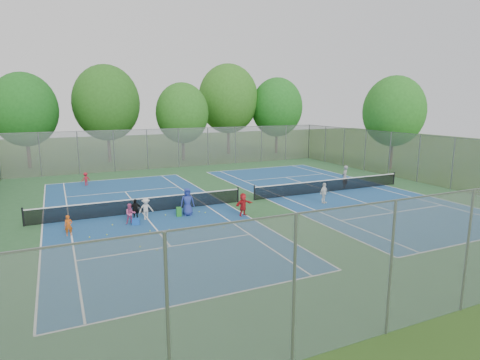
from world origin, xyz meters
name	(u,v)px	position (x,y,z in m)	size (l,w,h in m)	color
ground	(246,201)	(0.00, 0.00, 0.00)	(120.00, 120.00, 0.00)	#294A17
court_pad	(246,201)	(0.00, 0.00, 0.01)	(32.00, 32.00, 0.01)	#2A5A2F
court_left	(143,213)	(-7.00, 0.00, 0.02)	(10.97, 23.77, 0.01)	navy
court_right	(330,192)	(7.00, 0.00, 0.02)	(10.97, 23.77, 0.01)	navy
net_left	(142,206)	(-7.00, 0.00, 0.46)	(12.87, 0.10, 0.91)	black
net_right	(330,186)	(7.00, 0.00, 0.46)	(12.87, 0.10, 0.91)	black
fence_north	(179,148)	(0.00, 16.00, 2.00)	(32.00, 0.10, 4.00)	gray
fence_south	(467,252)	(0.00, -16.00, 2.00)	(32.00, 0.10, 4.00)	gray
fence_east	(419,159)	(16.00, 0.00, 2.00)	(32.00, 0.10, 4.00)	gray
tree_nw	(24,110)	(-14.00, 22.00, 5.89)	(6.40, 6.40, 9.58)	#443326
tree_nl	(106,103)	(-6.00, 23.00, 6.54)	(7.20, 7.20, 10.69)	#443326
tree_nc	(182,113)	(2.00, 21.00, 5.39)	(6.00, 6.00, 8.85)	#443326
tree_nr	(228,99)	(9.00, 24.00, 7.04)	(7.60, 7.60, 11.42)	#443326
tree_ne	(277,107)	(15.00, 22.00, 5.97)	(6.60, 6.60, 9.77)	#443326
tree_side_e	(394,111)	(19.00, 6.00, 5.74)	(6.00, 6.00, 9.20)	#443326
ball_crate	(136,222)	(-7.80, -2.20, 0.17)	(0.39, 0.39, 0.34)	#1750B3
ball_hopper	(179,212)	(-5.20, -1.65, 0.28)	(0.28, 0.28, 0.55)	#258B2A
student_a	(69,226)	(-11.21, -2.72, 0.54)	(0.39, 0.26, 1.08)	#CF5313
student_b	(130,214)	(-8.03, -1.96, 0.58)	(0.56, 0.44, 1.16)	#CC4F86
student_c	(146,209)	(-7.08, -1.48, 0.64)	(0.83, 0.48, 1.28)	silver
student_d	(135,210)	(-7.68, -1.50, 0.64)	(0.75, 0.31, 1.28)	black
student_e	(187,202)	(-4.66, -1.64, 0.83)	(0.81, 0.53, 1.66)	navy
student_f	(243,205)	(-1.71, -3.13, 0.69)	(1.28, 0.41, 1.38)	red
child_far_baseline	(86,179)	(-9.47, 10.13, 0.54)	(0.70, 0.40, 1.08)	#A81826
instructor	(345,177)	(8.88, 0.67, 0.89)	(0.65, 0.43, 1.78)	gray
teen_court_b	(324,193)	(4.44, -2.66, 0.69)	(0.81, 0.34, 1.39)	white
tennis_ball_0	(90,238)	(-10.32, -3.51, 0.03)	(0.07, 0.07, 0.07)	#C9D531
tennis_ball_1	(150,231)	(-7.38, -3.79, 0.03)	(0.07, 0.07, 0.07)	#BDDE33
tennis_ball_2	(199,212)	(-3.83, -1.34, 0.03)	(0.07, 0.07, 0.07)	#A9CD2F
tennis_ball_3	(112,225)	(-9.01, -1.88, 0.03)	(0.07, 0.07, 0.07)	#DBEC36
tennis_ball_4	(140,247)	(-8.31, -5.90, 0.03)	(0.07, 0.07, 0.07)	#B9DA32
tennis_ball_5	(157,250)	(-7.69, -6.66, 0.03)	(0.07, 0.07, 0.07)	#C9D631
tennis_ball_6	(169,230)	(-6.41, -4.02, 0.03)	(0.07, 0.07, 0.07)	#A1C22D
tennis_ball_7	(224,228)	(-3.67, -4.84, 0.03)	(0.07, 0.07, 0.07)	#B6D130
tennis_ball_8	(205,213)	(-3.57, -1.68, 0.03)	(0.07, 0.07, 0.07)	#BCE435
tennis_ball_9	(165,215)	(-5.89, -1.18, 0.03)	(0.07, 0.07, 0.07)	#E5F438
tennis_ball_10	(107,235)	(-9.49, -3.48, 0.03)	(0.07, 0.07, 0.07)	#AECB2F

